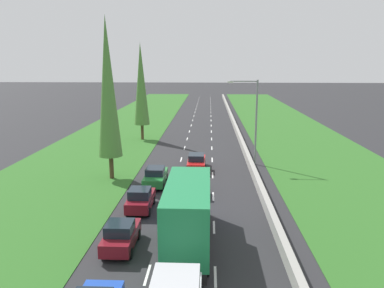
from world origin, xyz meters
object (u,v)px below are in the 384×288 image
red_sedan_centre_lane (196,162)px  green_sedan_left_lane (156,176)px  grey_sedan_centre_lane (191,184)px  street_light_mast (253,116)px  green_box_truck_centre_lane (189,212)px  poplar_tree_second (108,88)px  maroon_hatchback_left_lane (121,235)px  poplar_tree_third (141,84)px  maroon_hatchback_left_lane_third (141,199)px

red_sedan_centre_lane → green_sedan_left_lane: bearing=-123.8°
grey_sedan_centre_lane → street_light_mast: size_ratio=0.50×
grey_sedan_centre_lane → street_light_mast: bearing=58.2°
grey_sedan_centre_lane → red_sedan_centre_lane: bearing=88.6°
green_box_truck_centre_lane → street_light_mast: size_ratio=1.04×
red_sedan_centre_lane → green_sedan_left_lane: 6.25m
grey_sedan_centre_lane → poplar_tree_second: size_ratio=0.30×
red_sedan_centre_lane → green_box_truck_centre_lane: bearing=-89.6°
poplar_tree_second → street_light_mast: 15.26m
red_sedan_centre_lane → maroon_hatchback_left_lane: bearing=-102.6°
green_box_truck_centre_lane → street_light_mast: (5.75, 19.14, 3.05)m
poplar_tree_second → maroon_hatchback_left_lane: bearing=-73.6°
red_sedan_centre_lane → poplar_tree_third: bearing=118.3°
green_box_truck_centre_lane → green_sedan_left_lane: bearing=107.2°
poplar_tree_second → red_sedan_centre_lane: bearing=23.5°
grey_sedan_centre_lane → street_light_mast: street_light_mast is taller
poplar_tree_second → poplar_tree_third: poplar_tree_second is taller
green_box_truck_centre_lane → red_sedan_centre_lane: bearing=90.4°
poplar_tree_third → street_light_mast: bearing=-42.4°
grey_sedan_centre_lane → green_sedan_left_lane: (-3.30, 2.19, 0.00)m
green_box_truck_centre_lane → poplar_tree_third: (-8.30, 31.99, 5.61)m
grey_sedan_centre_lane → street_light_mast: (6.04, 9.73, 4.42)m
red_sedan_centre_lane → poplar_tree_second: bearing=-156.5°
green_sedan_left_lane → grey_sedan_centre_lane: bearing=-33.6°
poplar_tree_second → poplar_tree_third: size_ratio=1.10×
green_box_truck_centre_lane → poplar_tree_third: 33.52m
green_box_truck_centre_lane → street_light_mast: street_light_mast is taller
maroon_hatchback_left_lane → poplar_tree_second: (-4.04, 13.78, 7.65)m
poplar_tree_third → poplar_tree_second: bearing=-89.1°
green_box_truck_centre_lane → green_sedan_left_lane: (-3.59, 11.60, -1.37)m
red_sedan_centre_lane → poplar_tree_third: (-8.19, 15.20, 6.98)m
poplar_tree_second → green_sedan_left_lane: bearing=-21.8°
maroon_hatchback_left_lane → poplar_tree_second: bearing=106.4°
green_sedan_left_lane → poplar_tree_second: size_ratio=0.30×
poplar_tree_third → maroon_hatchback_left_lane_third: bearing=-80.5°
green_box_truck_centre_lane → maroon_hatchback_left_lane_third: size_ratio=2.41×
maroon_hatchback_left_lane → poplar_tree_third: bearing=97.6°
green_box_truck_centre_lane → maroon_hatchback_left_lane_third: bearing=124.6°
maroon_hatchback_left_lane → green_sedan_left_lane: size_ratio=0.87×
maroon_hatchback_left_lane → street_light_mast: street_light_mast is taller
green_sedan_left_lane → poplar_tree_second: (-4.41, 1.76, 7.68)m
green_box_truck_centre_lane → green_sedan_left_lane: size_ratio=2.09×
grey_sedan_centre_lane → poplar_tree_second: bearing=152.8°
maroon_hatchback_left_lane_third → green_sedan_left_lane: bearing=87.2°
green_box_truck_centre_lane → grey_sedan_centre_lane: size_ratio=2.09×
maroon_hatchback_left_lane_third → grey_sedan_centre_lane: bearing=46.5°
green_box_truck_centre_lane → maroon_hatchback_left_lane_third: green_box_truck_centre_lane is taller
maroon_hatchback_left_lane → maroon_hatchback_left_lane_third: size_ratio=1.00×
red_sedan_centre_lane → grey_sedan_centre_lane: bearing=-91.4°
maroon_hatchback_left_lane_third → poplar_tree_third: size_ratio=0.29×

